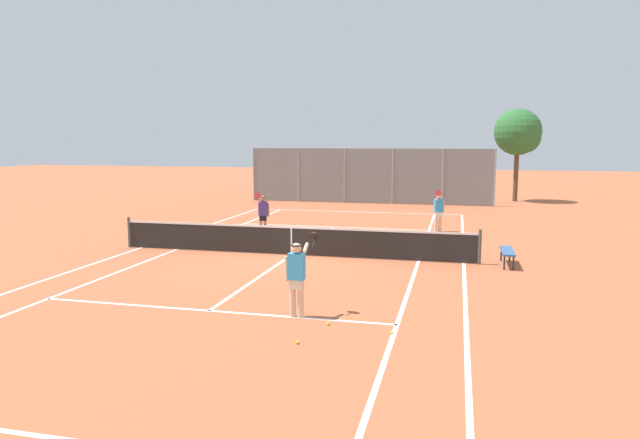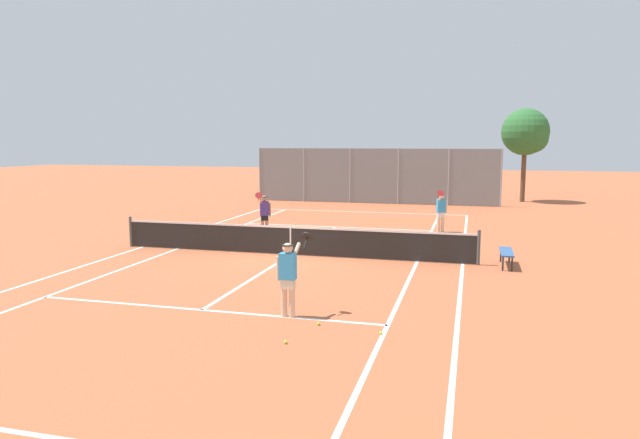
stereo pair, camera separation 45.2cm
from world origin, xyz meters
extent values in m
plane|color=#B25B38|center=(0.00, 0.00, 0.00)|extent=(120.00, 120.00, 0.00)
cube|color=white|center=(0.00, -11.90, 0.00)|extent=(11.00, 0.10, 0.01)
cube|color=white|center=(0.00, 11.90, 0.00)|extent=(11.00, 0.10, 0.01)
cube|color=white|center=(-5.50, 0.00, 0.00)|extent=(0.10, 23.80, 0.01)
cube|color=white|center=(5.50, 0.00, 0.00)|extent=(0.10, 23.80, 0.01)
cube|color=white|center=(-4.13, 0.00, 0.00)|extent=(0.10, 23.80, 0.01)
cube|color=white|center=(4.13, 0.00, 0.00)|extent=(0.10, 23.80, 0.01)
cube|color=white|center=(0.00, -6.40, 0.00)|extent=(8.26, 0.10, 0.01)
cube|color=white|center=(0.00, 6.40, 0.00)|extent=(8.26, 0.10, 0.01)
cube|color=white|center=(0.00, 0.00, 0.00)|extent=(0.10, 12.80, 0.01)
cylinder|color=#474C47|center=(-5.95, 0.00, 0.53)|extent=(0.10, 0.10, 1.07)
cylinder|color=#474C47|center=(5.95, 0.00, 0.53)|extent=(0.10, 0.10, 1.07)
cube|color=black|center=(0.00, 0.00, 0.46)|extent=(11.90, 0.02, 0.89)
cube|color=white|center=(0.00, 0.00, 0.92)|extent=(11.90, 0.03, 0.06)
cube|color=white|center=(0.00, 0.00, 0.44)|extent=(0.05, 0.03, 0.89)
cylinder|color=beige|center=(1.91, -6.37, 0.41)|extent=(0.13, 0.13, 0.82)
cylinder|color=beige|center=(2.09, -6.38, 0.41)|extent=(0.13, 0.13, 0.82)
cube|color=beige|center=(2.00, -6.37, 0.74)|extent=(0.29, 0.19, 0.24)
cube|color=#3399D8|center=(2.00, -6.37, 1.10)|extent=(0.35, 0.22, 0.56)
sphere|color=beige|center=(2.00, -6.37, 1.49)|extent=(0.22, 0.22, 0.22)
cylinder|color=black|center=(2.00, -6.37, 1.56)|extent=(0.23, 0.23, 0.02)
cylinder|color=beige|center=(1.78, -6.36, 1.04)|extent=(0.08, 0.08, 0.52)
cylinder|color=beige|center=(2.14, -6.24, 1.39)|extent=(0.10, 0.46, 0.35)
cylinder|color=black|center=(2.28, -5.99, 1.55)|extent=(0.04, 0.25, 0.22)
cylinder|color=black|center=(2.28, -5.87, 1.66)|extent=(0.29, 0.21, 0.23)
cylinder|color=tan|center=(-2.09, 3.42, 0.41)|extent=(0.13, 0.13, 0.82)
cylinder|color=tan|center=(-2.25, 3.33, 0.41)|extent=(0.13, 0.13, 0.82)
cube|color=black|center=(-2.17, 3.37, 0.74)|extent=(0.33, 0.29, 0.24)
cube|color=#4C388C|center=(-2.17, 3.37, 1.10)|extent=(0.39, 0.33, 0.56)
sphere|color=tan|center=(-2.17, 3.37, 1.49)|extent=(0.22, 0.22, 0.22)
cylinder|color=black|center=(-2.17, 3.37, 1.56)|extent=(0.23, 0.23, 0.02)
cylinder|color=tan|center=(-1.97, 3.47, 1.04)|extent=(0.08, 0.08, 0.52)
cylinder|color=tan|center=(-2.22, 3.19, 1.39)|extent=(0.28, 0.44, 0.35)
cylinder|color=maroon|center=(-2.22, 2.90, 1.55)|extent=(0.14, 0.24, 0.22)
cylinder|color=maroon|center=(-2.16, 2.79, 1.66)|extent=(0.34, 0.30, 0.23)
cylinder|color=beige|center=(4.58, 6.18, 0.41)|extent=(0.13, 0.13, 0.82)
cylinder|color=beige|center=(4.42, 6.10, 0.41)|extent=(0.13, 0.13, 0.82)
cube|color=white|center=(4.50, 6.14, 0.74)|extent=(0.33, 0.28, 0.24)
cube|color=#3399D8|center=(4.50, 6.14, 1.10)|extent=(0.39, 0.33, 0.56)
sphere|color=beige|center=(4.50, 6.14, 1.49)|extent=(0.22, 0.22, 0.22)
cylinder|color=black|center=(4.50, 6.14, 1.56)|extent=(0.23, 0.23, 0.02)
cylinder|color=beige|center=(4.70, 6.24, 1.04)|extent=(0.08, 0.08, 0.52)
cylinder|color=beige|center=(4.44, 5.96, 1.39)|extent=(0.27, 0.44, 0.35)
cylinder|color=maroon|center=(4.44, 5.67, 1.55)|extent=(0.14, 0.24, 0.22)
cylinder|color=maroon|center=(4.49, 5.56, 1.66)|extent=(0.34, 0.30, 0.23)
sphere|color=#D1DB33|center=(4.79, 1.72, 0.03)|extent=(0.07, 0.07, 0.07)
sphere|color=#D1DB33|center=(2.77, -6.74, 0.03)|extent=(0.07, 0.07, 0.07)
sphere|color=#D1DB33|center=(-1.88, 6.54, 0.03)|extent=(0.07, 0.07, 0.07)
sphere|color=#D1DB33|center=(4.08, -6.98, 0.03)|extent=(0.07, 0.07, 0.07)
sphere|color=#D1DB33|center=(2.46, -7.94, 0.03)|extent=(0.07, 0.07, 0.07)
sphere|color=#D1DB33|center=(-2.36, 4.94, 0.03)|extent=(0.07, 0.07, 0.07)
cube|color=#33598C|center=(6.76, 0.02, 0.44)|extent=(0.36, 1.50, 0.05)
cylinder|color=#262626|center=(6.63, -0.62, 0.21)|extent=(0.05, 0.05, 0.41)
cylinder|color=#262626|center=(6.63, 0.66, 0.21)|extent=(0.05, 0.05, 0.41)
cylinder|color=#262626|center=(6.88, -0.62, 0.21)|extent=(0.05, 0.05, 0.41)
cylinder|color=#262626|center=(6.88, 0.66, 0.21)|extent=(0.05, 0.05, 0.41)
cylinder|color=gray|center=(-7.29, 16.30, 1.65)|extent=(0.08, 0.08, 3.30)
cylinder|color=gray|center=(-4.37, 16.30, 1.65)|extent=(0.08, 0.08, 3.30)
cylinder|color=gray|center=(-1.46, 16.30, 1.65)|extent=(0.08, 0.08, 3.30)
cylinder|color=gray|center=(1.46, 16.30, 1.65)|extent=(0.08, 0.08, 3.30)
cylinder|color=gray|center=(4.37, 16.30, 1.65)|extent=(0.08, 0.08, 3.30)
cylinder|color=gray|center=(7.29, 16.30, 1.65)|extent=(0.08, 0.08, 3.30)
cube|color=slate|center=(0.00, 16.30, 1.65)|extent=(14.58, 0.02, 3.26)
cylinder|color=brown|center=(8.73, 19.64, 1.64)|extent=(0.29, 0.29, 3.28)
sphere|color=#2D6B33|center=(8.73, 19.64, 4.28)|extent=(2.85, 2.85, 2.85)
sphere|color=#2D6B33|center=(9.17, 19.41, 3.92)|extent=(1.83, 1.83, 1.83)
camera|label=1|loc=(5.24, -17.65, 3.71)|focal=32.00mm
camera|label=2|loc=(5.68, -17.54, 3.71)|focal=32.00mm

